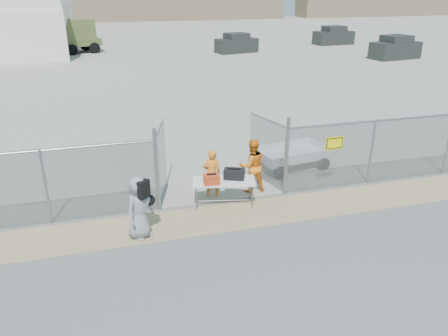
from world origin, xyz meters
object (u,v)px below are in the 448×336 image
object	(u,v)px
folding_table	(224,193)
security_worker_right	(252,166)
security_worker_left	(212,173)
visitor	(139,207)
utility_trailer	(291,157)

from	to	relation	value
folding_table	security_worker_right	world-z (taller)	security_worker_right
folding_table	security_worker_right	xyz separation A→B (m)	(1.10, 0.66, 0.49)
security_worker_left	visitor	xyz separation A→B (m)	(-2.38, -1.84, 0.09)
folding_table	visitor	distance (m)	2.88
security_worker_right	visitor	size ratio (longest dim) A/B	1.03
security_worker_left	security_worker_right	xyz separation A→B (m)	(1.31, 0.00, 0.11)
security_worker_right	security_worker_left	bearing A→B (deg)	-2.49
utility_trailer	security_worker_left	bearing A→B (deg)	-165.49
visitor	utility_trailer	size ratio (longest dim) A/B	0.51
folding_table	visitor	size ratio (longest dim) A/B	1.08
folding_table	security_worker_right	bearing A→B (deg)	43.02
folding_table	security_worker_left	distance (m)	0.79
security_worker_left	security_worker_right	size ratio (longest dim) A/B	0.87
visitor	utility_trailer	bearing A→B (deg)	-12.30
folding_table	visitor	bearing A→B (deg)	-143.51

